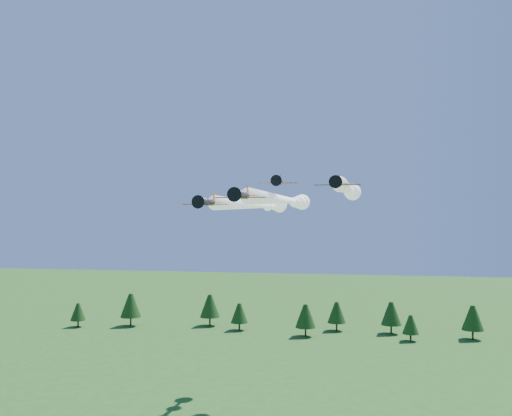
% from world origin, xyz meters
% --- Properties ---
extents(plane_lead, '(9.27, 62.03, 3.70)m').
position_xyz_m(plane_lead, '(0.71, 24.09, 44.61)').
color(plane_lead, black).
rests_on(plane_lead, ground).
extents(plane_left, '(10.53, 60.74, 3.70)m').
position_xyz_m(plane_left, '(-6.63, 34.02, 43.81)').
color(plane_left, black).
rests_on(plane_left, ground).
extents(plane_right, '(7.79, 46.32, 3.70)m').
position_xyz_m(plane_right, '(13.43, 24.93, 46.71)').
color(plane_right, black).
rests_on(plane_right, ground).
extents(plane_slot, '(6.86, 7.50, 2.43)m').
position_xyz_m(plane_slot, '(1.43, 8.57, 47.53)').
color(plane_slot, black).
rests_on(plane_slot, ground).
extents(treeline, '(171.25, 19.64, 11.95)m').
position_xyz_m(treeline, '(0.66, 109.19, 6.94)').
color(treeline, '#382314').
rests_on(treeline, ground).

